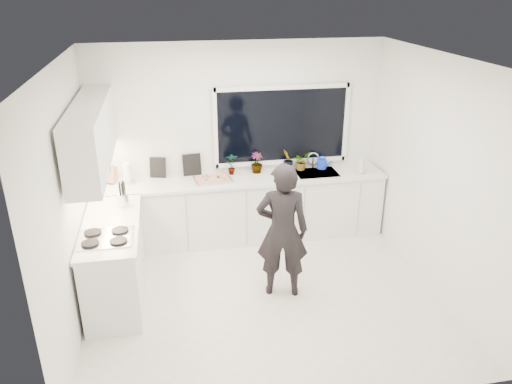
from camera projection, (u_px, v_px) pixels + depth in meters
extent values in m
cube|color=beige|center=(264.00, 296.00, 5.86)|extent=(4.00, 3.50, 0.02)
cube|color=white|center=(239.00, 141.00, 6.91)|extent=(4.00, 0.02, 2.70)
cube|color=white|center=(68.00, 204.00, 4.98)|extent=(0.02, 3.50, 2.70)
cube|color=white|center=(437.00, 176.00, 5.67)|extent=(0.02, 3.50, 2.70)
cube|color=white|center=(265.00, 59.00, 4.79)|extent=(4.00, 3.50, 0.02)
cube|color=black|center=(282.00, 125.00, 6.91)|extent=(1.80, 0.02, 1.00)
cube|color=white|center=(243.00, 210.00, 6.99)|extent=(3.92, 0.58, 0.88)
cube|color=white|center=(115.00, 261.00, 5.71)|extent=(0.58, 1.60, 0.88)
cube|color=silver|center=(243.00, 179.00, 6.80)|extent=(3.94, 0.62, 0.04)
cube|color=silver|center=(111.00, 225.00, 5.53)|extent=(0.62, 1.60, 0.04)
cube|color=white|center=(92.00, 135.00, 5.45)|extent=(0.34, 2.10, 0.70)
cube|color=silver|center=(316.00, 176.00, 7.00)|extent=(0.58, 0.42, 0.14)
cylinder|color=silver|center=(313.00, 161.00, 7.12)|extent=(0.03, 0.03, 0.22)
cube|color=black|center=(106.00, 237.00, 5.20)|extent=(0.56, 0.48, 0.03)
imported|color=black|center=(282.00, 231.00, 5.60)|extent=(0.66, 0.51, 1.62)
cube|color=#B6B6BA|center=(213.00, 180.00, 6.70)|extent=(0.52, 0.41, 0.03)
cube|color=red|center=(213.00, 178.00, 6.69)|extent=(0.47, 0.36, 0.01)
cylinder|color=#1536C9|center=(322.00, 164.00, 7.12)|extent=(0.18, 0.18, 0.13)
cylinder|color=silver|center=(127.00, 174.00, 6.58)|extent=(0.13, 0.13, 0.26)
cube|color=brown|center=(111.00, 175.00, 6.59)|extent=(0.16, 0.14, 0.22)
cylinder|color=#B1B1B6|center=(123.00, 200.00, 5.92)|extent=(0.17, 0.17, 0.16)
cube|color=black|center=(158.00, 167.00, 6.77)|extent=(0.22, 0.08, 0.28)
cube|color=black|center=(192.00, 165.00, 6.85)|extent=(0.25, 0.04, 0.30)
imported|color=#26662D|center=(232.00, 164.00, 6.87)|extent=(0.17, 0.13, 0.31)
imported|color=#26662D|center=(257.00, 163.00, 6.93)|extent=(0.20, 0.20, 0.29)
imported|color=#26662D|center=(288.00, 160.00, 7.00)|extent=(0.20, 0.22, 0.31)
imported|color=#26662D|center=(301.00, 161.00, 7.04)|extent=(0.31, 0.31, 0.26)
imported|color=#D8BF66|center=(361.00, 164.00, 6.89)|extent=(0.14, 0.14, 0.29)
imported|color=#D8BF66|center=(359.00, 167.00, 6.90)|extent=(0.10, 0.10, 0.20)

